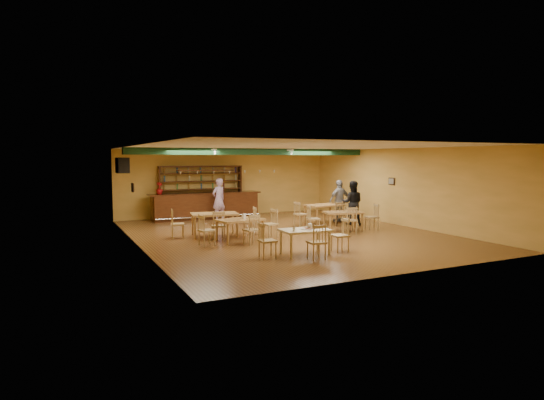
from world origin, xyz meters
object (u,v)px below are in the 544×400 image
bar_counter (206,206)px  dining_table_b (324,214)px  patron_right_a (352,203)px  dining_table_c (240,230)px  dining_table_d (343,221)px  patron_bar (219,199)px  dining_table_a (215,225)px  near_table (305,242)px

bar_counter → dining_table_b: size_ratio=3.19×
patron_right_a → dining_table_b: bearing=-10.8°
dining_table_b → patron_right_a: bearing=-54.6°
dining_table_c → patron_right_a: size_ratio=0.82×
dining_table_d → patron_bar: (-3.21, 4.43, 0.55)m
dining_table_a → dining_table_d: (4.61, -0.85, -0.05)m
dining_table_d → near_table: near_table is taller
dining_table_c → patron_bar: bearing=68.9°
dining_table_a → patron_bar: patron_bar is taller
dining_table_d → bar_counter: bearing=137.1°
dining_table_a → dining_table_b: size_ratio=1.02×
dining_table_c → patron_bar: size_ratio=0.80×
dining_table_d → near_table: (-3.36, -3.08, 0.01)m
near_table → patron_right_a: bearing=45.9°
bar_counter → dining_table_c: (-0.69, -5.70, -0.21)m
near_table → patron_bar: 7.53m
dining_table_c → dining_table_b: bearing=17.1°
dining_table_d → near_table: 4.56m
dining_table_d → dining_table_c: bearing=-160.7°
dining_table_b → near_table: 6.14m
bar_counter → patron_right_a: 6.30m
bar_counter → dining_table_d: bearing=-56.2°
dining_table_a → dining_table_d: 4.69m
bar_counter → dining_table_c: bearing=-96.9°
bar_counter → dining_table_b: (3.86, -3.43, -0.18)m
near_table → patron_right_a: size_ratio=0.75×
dining_table_c → dining_table_d: bearing=-3.4°
near_table → patron_right_a: patron_right_a is taller
dining_table_d → patron_right_a: 1.62m
dining_table_b → dining_table_d: 1.86m
dining_table_b → dining_table_d: (-0.33, -1.83, -0.04)m
bar_counter → dining_table_c: 5.75m
patron_bar → patron_right_a: bearing=120.3°
bar_counter → near_table: (0.16, -8.33, -0.22)m
dining_table_d → patron_bar: bearing=139.3°
bar_counter → dining_table_c: bar_counter is taller
bar_counter → dining_table_d: (3.52, -5.26, -0.22)m
dining_table_a → dining_table_b: (4.95, 0.98, -0.01)m
dining_table_a → patron_bar: (1.40, 3.58, 0.50)m
bar_counter → patron_bar: 0.94m
dining_table_d → patron_right_a: patron_right_a is taller
patron_bar → patron_right_a: 5.52m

